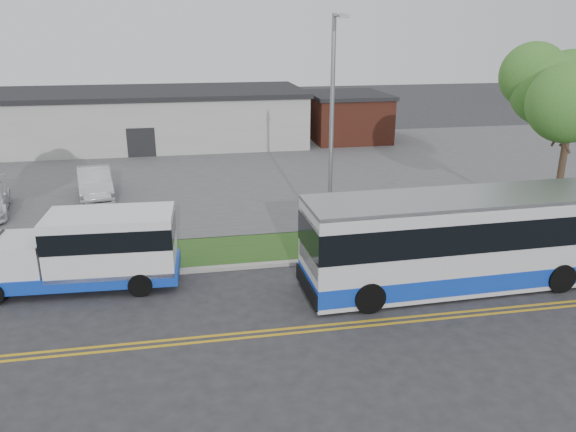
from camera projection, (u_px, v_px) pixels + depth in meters
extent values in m
plane|color=#28282B|center=(271.00, 278.00, 21.40)|extent=(140.00, 140.00, 0.00)
cube|color=gold|center=(290.00, 328.00, 17.81)|extent=(70.00, 0.12, 0.01)
cube|color=gold|center=(291.00, 333.00, 17.54)|extent=(70.00, 0.12, 0.01)
cube|color=#9E9B93|center=(267.00, 265.00, 22.40)|extent=(80.00, 0.30, 0.15)
cube|color=#294D19|center=(260.00, 249.00, 24.08)|extent=(80.00, 3.30, 0.10)
cube|color=#4C4C4F|center=(231.00, 170.00, 37.21)|extent=(80.00, 25.00, 0.10)
cube|color=#9E9E99|center=(144.00, 120.00, 44.85)|extent=(25.00, 10.00, 4.00)
cube|color=black|center=(142.00, 92.00, 44.15)|extent=(25.40, 10.40, 0.35)
cube|color=black|center=(141.00, 143.00, 40.53)|extent=(2.00, 0.15, 2.20)
cube|color=brown|center=(346.00, 118.00, 46.86)|extent=(6.00, 7.00, 3.60)
cube|color=black|center=(347.00, 95.00, 46.23)|extent=(6.30, 7.30, 0.30)
cylinder|color=#3D2A21|center=(560.00, 178.00, 25.84)|extent=(0.32, 0.32, 4.76)
ellipsoid|color=#317027|center=(573.00, 96.00, 24.64)|extent=(5.20, 5.20, 4.42)
cylinder|color=gray|center=(331.00, 136.00, 22.97)|extent=(0.18, 0.18, 9.50)
cylinder|color=gray|center=(339.00, 15.00, 20.83)|extent=(0.12, 1.40, 0.12)
cube|color=gray|center=(344.00, 16.00, 20.24)|extent=(0.35, 0.18, 0.12)
cube|color=#1039B5|center=(84.00, 272.00, 20.57)|extent=(6.99, 2.65, 0.51)
cube|color=silver|center=(112.00, 241.00, 20.34)|extent=(4.56, 2.54, 2.13)
cube|color=black|center=(111.00, 232.00, 20.23)|extent=(4.58, 2.58, 0.76)
cube|color=silver|center=(20.00, 255.00, 20.03)|extent=(1.92, 2.26, 1.22)
cylinder|color=black|center=(13.00, 268.00, 21.27)|extent=(0.86, 0.32, 0.85)
cylinder|color=black|center=(140.00, 285.00, 19.87)|extent=(0.86, 0.32, 0.85)
cylinder|color=black|center=(146.00, 260.00, 21.92)|extent=(0.86, 0.32, 0.85)
cube|color=silver|center=(471.00, 240.00, 20.41)|extent=(12.35, 3.14, 3.24)
cube|color=#1039B5|center=(468.00, 268.00, 20.77)|extent=(12.37, 3.16, 0.67)
cube|color=black|center=(473.00, 224.00, 20.22)|extent=(12.40, 3.18, 1.06)
cube|color=black|center=(310.00, 243.00, 19.07)|extent=(0.18, 2.57, 1.79)
cube|color=black|center=(307.00, 286.00, 19.57)|extent=(0.21, 2.79, 0.56)
cube|color=gray|center=(476.00, 197.00, 19.89)|extent=(12.35, 3.14, 0.13)
cylinder|color=black|center=(369.00, 297.00, 18.70)|extent=(1.08, 0.39, 1.07)
cylinder|color=black|center=(345.00, 266.00, 21.14)|extent=(1.08, 0.39, 1.07)
cylinder|color=black|center=(560.00, 278.00, 20.16)|extent=(1.08, 0.39, 1.07)
cylinder|color=black|center=(517.00, 251.00, 22.60)|extent=(1.08, 0.39, 1.07)
cylinder|color=black|center=(558.00, 247.00, 22.98)|extent=(1.08, 0.39, 1.07)
imported|color=#B5B7BD|center=(95.00, 183.00, 30.90)|extent=(2.59, 5.20, 1.64)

